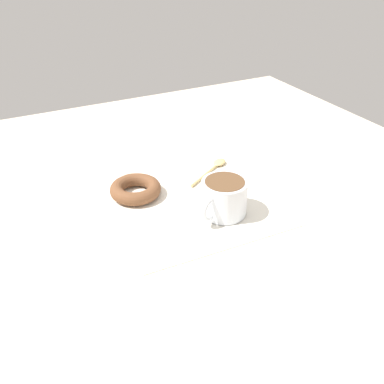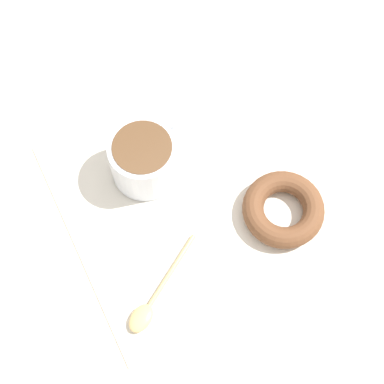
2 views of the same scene
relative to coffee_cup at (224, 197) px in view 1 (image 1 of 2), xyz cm
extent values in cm
cube|color=beige|center=(1.50, -6.87, -4.77)|extent=(120.00, 120.00, 2.00)
cube|color=white|center=(3.31, -6.17, -3.62)|extent=(31.93, 31.93, 0.30)
cylinder|color=silver|center=(-0.15, -0.07, -0.19)|extent=(8.39, 8.39, 6.56)
cylinder|color=brown|center=(-0.15, -0.07, 2.89)|extent=(7.19, 7.19, 0.60)
torus|color=silver|center=(3.93, 1.96, -0.19)|extent=(4.50, 2.85, 4.57)
torus|color=brown|center=(12.21, -13.13, -2.14)|extent=(10.07, 10.07, 2.65)
ellipsoid|color=#D8B772|center=(-8.95, -16.83, -3.02)|extent=(4.32, 3.92, 0.90)
cylinder|color=#D8B772|center=(-3.44, -13.50, -3.19)|extent=(9.47, 6.03, 0.56)
camera|label=1|loc=(34.63, 55.58, 41.73)|focal=40.00mm
camera|label=2|loc=(-11.24, -33.71, 70.22)|focal=60.00mm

